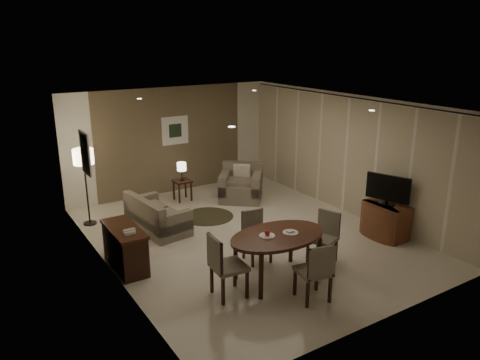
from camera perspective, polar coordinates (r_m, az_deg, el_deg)
room_shell at (r=9.44m, az=-0.65°, el=1.47°), size 5.50×7.00×2.70m
taupe_accent at (r=12.09m, az=-8.36°, el=4.80°), size 3.96×0.03×2.70m
curtain_wall at (r=10.76m, az=12.76°, el=2.85°), size 0.08×6.70×2.58m
curtain_rod at (r=10.52m, az=13.24°, el=9.83°), size 0.03×6.80×0.03m
art_back_frame at (r=12.06m, az=-7.93°, el=6.00°), size 0.72×0.03×0.72m
art_back_canvas at (r=12.05m, az=-7.90°, el=5.99°), size 0.34×0.01×0.34m
art_left_frame at (r=9.01m, az=-18.35°, el=3.12°), size 0.03×0.60×0.80m
art_left_canvas at (r=9.02m, az=-18.26°, el=3.13°), size 0.01×0.46×0.64m
downlight_nl at (r=6.59m, az=-1.03°, el=6.50°), size 0.10×0.10×0.01m
downlight_nr at (r=8.37m, az=15.77°, el=8.16°), size 0.10×0.10×0.01m
downlight_fl at (r=9.81m, az=-12.16°, el=9.66°), size 0.10×0.10×0.01m
downlight_fr at (r=11.08m, az=1.74°, el=10.85°), size 0.10×0.10×0.01m
console_desk at (r=8.45m, az=-13.82°, el=-8.04°), size 0.48×1.20×0.75m
telephone at (r=8.02m, az=-13.34°, el=-6.10°), size 0.20×0.14×0.09m
tv_cabinet at (r=9.89m, az=17.33°, el=-4.70°), size 0.48×0.90×0.70m
flat_tv at (r=9.66m, az=17.60°, el=-1.03°), size 0.36×0.85×0.60m
dining_table at (r=7.87m, az=4.57°, el=-9.34°), size 1.70×1.06×0.80m
chair_near at (r=7.33m, az=8.89°, el=-10.83°), size 0.55×0.55×0.98m
chair_far at (r=8.43m, az=2.12°, el=-7.00°), size 0.49×0.49×0.91m
chair_left at (r=7.33m, az=-1.35°, el=-10.40°), size 0.53×0.53×1.03m
chair_right at (r=8.49m, az=10.03°, el=-7.02°), size 0.57×0.57×0.92m
plate_a at (r=7.64m, az=3.32°, el=-6.80°), size 0.26×0.26×0.02m
plate_b at (r=7.79m, az=6.17°, el=-6.39°), size 0.26×0.26×0.02m
fruit_apple at (r=7.62m, az=3.33°, el=-6.43°), size 0.09×0.09×0.09m
napkin at (r=7.78m, az=6.17°, el=-6.23°), size 0.12×0.08×0.03m
round_rug at (r=10.61m, az=-3.94°, el=-4.43°), size 1.15×1.15×0.01m
sofa at (r=9.93m, az=-10.04°, el=-3.99°), size 1.63×0.95×0.73m
armchair at (r=11.50m, az=0.10°, el=-0.35°), size 1.37×1.36×0.88m
side_table at (r=11.62m, az=-7.02°, el=-1.25°), size 0.40×0.40×0.52m
table_lamp at (r=11.47m, az=-7.11°, el=1.15°), size 0.22×0.22×0.50m
floor_lamp at (r=10.42m, az=-18.22°, el=-0.85°), size 0.42×0.42×1.67m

